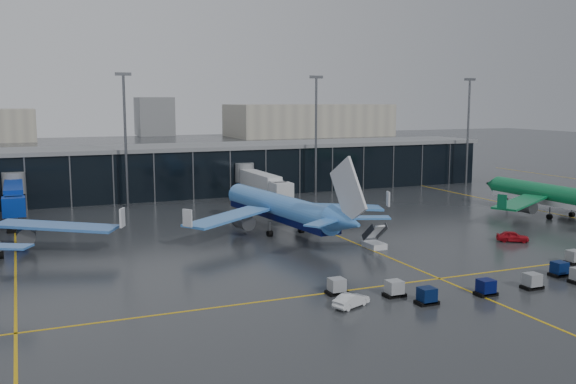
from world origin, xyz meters
name	(u,v)px	position (x,y,z in m)	size (l,w,h in m)	color
ground	(306,258)	(0.00, 0.00, 0.00)	(600.00, 600.00, 0.00)	#282B2D
terminal_pier	(188,169)	(0.00, 62.00, 5.42)	(142.00, 17.00, 10.70)	black
jet_bridges	(14,194)	(-35.00, 42.99, 4.55)	(94.00, 27.50, 7.20)	#595B60
flood_masts	(226,133)	(5.00, 50.00, 13.81)	(203.00, 0.50, 25.50)	#595B60
distant_hangars	(184,122)	(49.94, 270.08, 8.79)	(260.00, 71.00, 22.00)	#B2AD99
taxi_lines	(337,236)	(10.00, 10.61, 0.01)	(220.00, 120.00, 0.02)	gold
airliner_klm_near	(279,193)	(2.89, 16.40, 6.24)	(35.68, 40.63, 12.49)	#4081D5
airliner_aer_lingus	(554,183)	(52.63, 10.45, 5.89)	(33.67, 38.35, 11.78)	#0D713D
baggage_carts	(490,280)	(13.17, -19.88, 0.76)	(35.48, 8.36, 1.70)	black
mobile_airstair	(374,243)	(11.01, 1.33, 0.77)	(2.31, 3.27, 3.45)	silver
service_van_red	(513,236)	(31.55, -2.97, 0.77)	(1.82, 4.53, 1.54)	#A60C16
service_van_white	(351,300)	(-4.25, -20.05, 0.70)	(1.47, 4.22, 1.39)	silver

